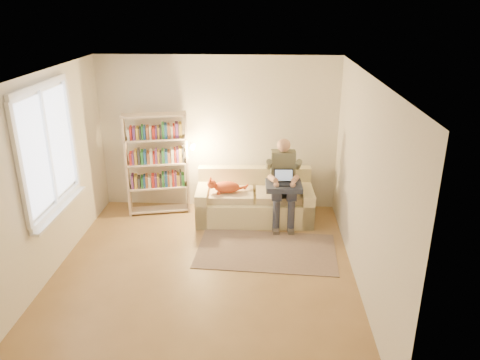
# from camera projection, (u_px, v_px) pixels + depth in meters

# --- Properties ---
(floor) EXTENTS (4.50, 4.50, 0.00)m
(floor) POSITION_uv_depth(u_px,v_px,m) (204.00, 273.00, 6.24)
(floor) COLOR olive
(floor) RESTS_ON ground
(ceiling) EXTENTS (4.00, 4.50, 0.02)m
(ceiling) POSITION_uv_depth(u_px,v_px,m) (197.00, 77.00, 5.30)
(ceiling) COLOR white
(ceiling) RESTS_ON wall_back
(wall_left) EXTENTS (0.02, 4.50, 2.60)m
(wall_left) POSITION_uv_depth(u_px,v_px,m) (43.00, 180.00, 5.87)
(wall_left) COLOR silver
(wall_left) RESTS_ON floor
(wall_right) EXTENTS (0.02, 4.50, 2.60)m
(wall_right) POSITION_uv_depth(u_px,v_px,m) (364.00, 186.00, 5.68)
(wall_right) COLOR silver
(wall_right) RESTS_ON floor
(wall_back) EXTENTS (4.00, 0.02, 2.60)m
(wall_back) POSITION_uv_depth(u_px,v_px,m) (218.00, 134.00, 7.87)
(wall_back) COLOR silver
(wall_back) RESTS_ON floor
(wall_front) EXTENTS (4.00, 0.02, 2.60)m
(wall_front) POSITION_uv_depth(u_px,v_px,m) (163.00, 288.00, 3.68)
(wall_front) COLOR silver
(wall_front) RESTS_ON floor
(window) EXTENTS (0.12, 1.52, 1.69)m
(window) POSITION_uv_depth(u_px,v_px,m) (53.00, 169.00, 6.03)
(window) COLOR white
(window) RESTS_ON wall_left
(sofa) EXTENTS (1.91, 0.91, 0.80)m
(sofa) POSITION_uv_depth(u_px,v_px,m) (254.00, 202.00, 7.73)
(sofa) COLOR beige
(sofa) RESTS_ON floor
(person) EXTENTS (0.41, 0.64, 1.38)m
(person) POSITION_uv_depth(u_px,v_px,m) (283.00, 178.00, 7.41)
(person) COLOR #6A6C57
(person) RESTS_ON sofa
(cat) EXTENTS (0.63, 0.24, 0.23)m
(cat) POSITION_uv_depth(u_px,v_px,m) (226.00, 187.00, 7.51)
(cat) COLOR orange
(cat) RESTS_ON sofa
(blanket) EXTENTS (0.58, 0.48, 0.09)m
(blanket) POSITION_uv_depth(u_px,v_px,m) (283.00, 186.00, 7.31)
(blanket) COLOR #262D43
(blanket) RESTS_ON person
(laptop) EXTENTS (0.31, 0.29, 0.24)m
(laptop) POSITION_uv_depth(u_px,v_px,m) (283.00, 180.00, 7.29)
(laptop) COLOR black
(laptop) RESTS_ON blanket
(bookshelf) EXTENTS (1.18, 0.47, 1.72)m
(bookshelf) POSITION_uv_depth(u_px,v_px,m) (157.00, 159.00, 7.72)
(bookshelf) COLOR beige
(bookshelf) RESTS_ON floor
(rug) EXTENTS (2.07, 1.30, 0.01)m
(rug) POSITION_uv_depth(u_px,v_px,m) (266.00, 251.00, 6.80)
(rug) COLOR #7E685C
(rug) RESTS_ON floor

